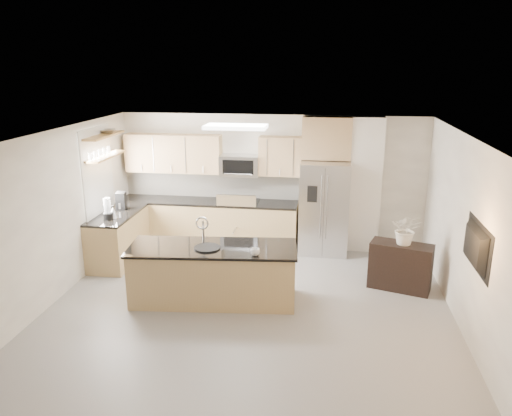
% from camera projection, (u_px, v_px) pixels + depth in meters
% --- Properties ---
extents(floor, '(6.50, 6.50, 0.00)m').
position_uv_depth(floor, '(245.00, 319.00, 7.20)').
color(floor, gray).
rests_on(floor, ground).
extents(ceiling, '(6.00, 6.50, 0.02)m').
position_uv_depth(ceiling, '(244.00, 139.00, 6.47)').
color(ceiling, silver).
rests_on(ceiling, wall_back).
extents(wall_back, '(6.00, 0.02, 2.60)m').
position_uv_depth(wall_back, '(271.00, 180.00, 9.93)').
color(wall_back, white).
rests_on(wall_back, floor).
extents(wall_front, '(6.00, 0.02, 2.60)m').
position_uv_depth(wall_front, '(174.00, 375.00, 3.75)').
color(wall_front, white).
rests_on(wall_front, floor).
extents(wall_left, '(0.02, 6.50, 2.60)m').
position_uv_depth(wall_left, '(41.00, 224.00, 7.25)').
color(wall_left, white).
rests_on(wall_left, floor).
extents(wall_right, '(0.02, 6.50, 2.60)m').
position_uv_depth(wall_right, '(474.00, 245.00, 6.43)').
color(wall_right, white).
rests_on(wall_right, floor).
extents(back_counter, '(3.55, 0.66, 1.44)m').
position_uv_depth(back_counter, '(209.00, 222.00, 10.02)').
color(back_counter, tan).
rests_on(back_counter, floor).
extents(left_counter, '(0.66, 1.50, 0.92)m').
position_uv_depth(left_counter, '(118.00, 237.00, 9.20)').
color(left_counter, tan).
rests_on(left_counter, floor).
extents(range, '(0.76, 0.64, 1.14)m').
position_uv_depth(range, '(239.00, 224.00, 9.93)').
color(range, black).
rests_on(range, floor).
extents(upper_cabinets, '(3.50, 0.33, 0.75)m').
position_uv_depth(upper_cabinets, '(205.00, 154.00, 9.80)').
color(upper_cabinets, tan).
rests_on(upper_cabinets, wall_back).
extents(microwave, '(0.76, 0.40, 0.40)m').
position_uv_depth(microwave, '(240.00, 165.00, 9.72)').
color(microwave, '#BCBCBF').
rests_on(microwave, upper_cabinets).
extents(refrigerator, '(0.92, 0.78, 1.78)m').
position_uv_depth(refrigerator, '(324.00, 208.00, 9.54)').
color(refrigerator, '#BCBCBF').
rests_on(refrigerator, floor).
extents(partition_column, '(0.60, 0.30, 2.60)m').
position_uv_depth(partition_column, '(365.00, 185.00, 9.53)').
color(partition_column, white).
rests_on(partition_column, floor).
extents(window, '(0.04, 1.15, 1.65)m').
position_uv_depth(window, '(97.00, 174.00, 8.90)').
color(window, white).
rests_on(window, wall_left).
extents(shelf_lower, '(0.30, 1.20, 0.04)m').
position_uv_depth(shelf_lower, '(105.00, 156.00, 8.90)').
color(shelf_lower, olive).
rests_on(shelf_lower, wall_left).
extents(shelf_upper, '(0.30, 1.20, 0.04)m').
position_uv_depth(shelf_upper, '(103.00, 136.00, 8.79)').
color(shelf_upper, olive).
rests_on(shelf_upper, wall_left).
extents(ceiling_fixture, '(1.00, 0.50, 0.06)m').
position_uv_depth(ceiling_fixture, '(236.00, 127.00, 8.06)').
color(ceiling_fixture, white).
rests_on(ceiling_fixture, ceiling).
extents(island, '(2.62, 1.16, 1.30)m').
position_uv_depth(island, '(213.00, 273.00, 7.66)').
color(island, tan).
rests_on(island, floor).
extents(credenza, '(1.05, 0.68, 0.77)m').
position_uv_depth(credenza, '(400.00, 266.00, 8.07)').
color(credenza, black).
rests_on(credenza, floor).
extents(cup, '(0.14, 0.14, 0.11)m').
position_uv_depth(cup, '(255.00, 252.00, 7.20)').
color(cup, white).
rests_on(cup, island).
extents(platter, '(0.45, 0.45, 0.02)m').
position_uv_depth(platter, '(207.00, 248.00, 7.47)').
color(platter, black).
rests_on(platter, island).
extents(blender, '(0.17, 0.17, 0.38)m').
position_uv_depth(blender, '(108.00, 210.00, 8.69)').
color(blender, black).
rests_on(blender, left_counter).
extents(kettle, '(0.18, 0.18, 0.22)m').
position_uv_depth(kettle, '(113.00, 212.00, 8.80)').
color(kettle, '#BCBCBF').
rests_on(kettle, left_counter).
extents(coffee_maker, '(0.20, 0.23, 0.32)m').
position_uv_depth(coffee_maker, '(121.00, 201.00, 9.30)').
color(coffee_maker, black).
rests_on(coffee_maker, left_counter).
extents(bowl, '(0.42, 0.42, 0.09)m').
position_uv_depth(bowl, '(108.00, 130.00, 8.98)').
color(bowl, '#BCBCBF').
rests_on(bowl, shelf_upper).
extents(flower_vase, '(0.79, 0.71, 0.77)m').
position_uv_depth(flower_vase, '(407.00, 221.00, 7.84)').
color(flower_vase, silver).
rests_on(flower_vase, credenza).
extents(television, '(0.14, 1.08, 0.62)m').
position_uv_depth(television, '(471.00, 246.00, 6.24)').
color(television, black).
rests_on(television, wall_right).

